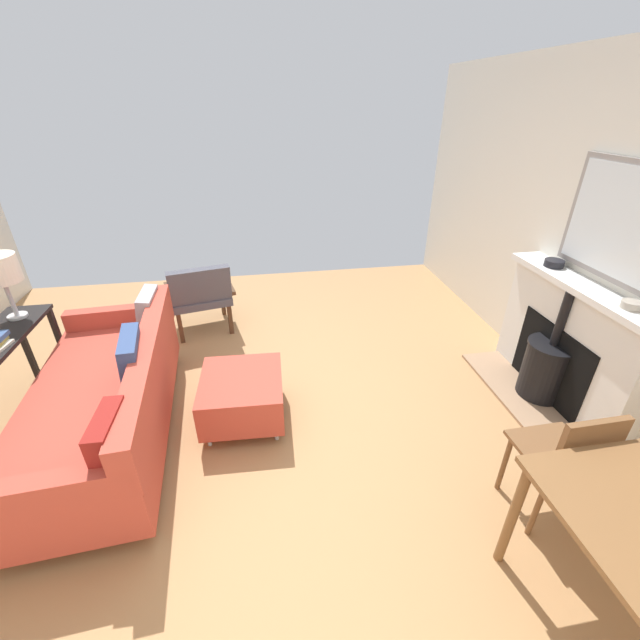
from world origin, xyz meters
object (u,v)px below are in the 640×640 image
object	(u,v)px
dining_chair_near_fireplace	(567,456)
mantel_bowl_near	(554,263)
fireplace	(561,350)
ottoman	(243,394)
sofa	(108,398)
mantel_bowl_far	(632,304)
armchair_accent	(200,293)

from	to	relation	value
dining_chair_near_fireplace	mantel_bowl_near	bearing A→B (deg)	-119.30
fireplace	ottoman	xyz separation A→B (m)	(2.56, -0.13, -0.21)
fireplace	sofa	xyz separation A→B (m)	(3.51, -0.11, -0.11)
mantel_bowl_near	sofa	distance (m)	3.62
ottoman	dining_chair_near_fireplace	size ratio (longest dim) A/B	0.79
mantel_bowl_far	ottoman	distance (m)	2.76
fireplace	armchair_accent	bearing A→B (deg)	-28.00
mantel_bowl_near	ottoman	bearing A→B (deg)	5.52
fireplace	mantel_bowl_near	distance (m)	0.71
mantel_bowl_far	fireplace	bearing A→B (deg)	-86.30
mantel_bowl_near	sofa	size ratio (longest dim) A/B	0.07
mantel_bowl_near	dining_chair_near_fireplace	bearing A→B (deg)	60.70
fireplace	dining_chair_near_fireplace	xyz separation A→B (m)	(0.77, 1.04, 0.06)
sofa	ottoman	xyz separation A→B (m)	(-0.95, -0.02, -0.10)
mantel_bowl_far	sofa	distance (m)	3.64
mantel_bowl_far	ottoman	bearing A→B (deg)	-11.22
fireplace	sofa	size ratio (longest dim) A/B	0.71
sofa	armchair_accent	size ratio (longest dim) A/B	2.59
sofa	dining_chair_near_fireplace	bearing A→B (deg)	157.17
mantel_bowl_near	mantel_bowl_far	world-z (taller)	mantel_bowl_near
mantel_bowl_far	ottoman	size ratio (longest dim) A/B	0.19
ottoman	armchair_accent	bearing A→B (deg)	-73.93
fireplace	ottoman	bearing A→B (deg)	-2.82
mantel_bowl_near	armchair_accent	world-z (taller)	mantel_bowl_near
mantel_bowl_far	dining_chair_near_fireplace	distance (m)	1.17
fireplace	ottoman	world-z (taller)	fireplace
fireplace	mantel_bowl_near	bearing A→B (deg)	-93.81
armchair_accent	dining_chair_near_fireplace	size ratio (longest dim) A/B	0.94
ottoman	dining_chair_near_fireplace	xyz separation A→B (m)	(-1.79, 1.17, 0.28)
sofa	ottoman	size ratio (longest dim) A/B	3.08
fireplace	dining_chair_near_fireplace	size ratio (longest dim) A/B	1.72
fireplace	mantel_bowl_near	xyz separation A→B (m)	(-0.03, -0.38, 0.61)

